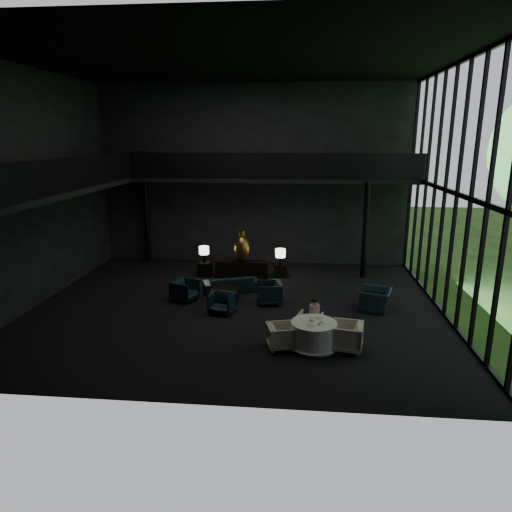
# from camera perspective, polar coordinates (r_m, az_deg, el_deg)

# --- Properties ---
(floor) EXTENTS (14.00, 12.00, 0.02)m
(floor) POSITION_cam_1_polar(r_m,az_deg,el_deg) (15.92, -2.41, -6.39)
(floor) COLOR black
(floor) RESTS_ON ground
(ceiling) EXTENTS (14.00, 12.00, 0.02)m
(ceiling) POSITION_cam_1_polar(r_m,az_deg,el_deg) (15.04, -2.76, 23.39)
(ceiling) COLOR black
(ceiling) RESTS_ON ground
(wall_back) EXTENTS (14.00, 0.04, 8.00)m
(wall_back) POSITION_cam_1_polar(r_m,az_deg,el_deg) (20.89, -0.27, 9.94)
(wall_back) COLOR black
(wall_back) RESTS_ON ground
(wall_front) EXTENTS (14.00, 0.04, 8.00)m
(wall_front) POSITION_cam_1_polar(r_m,az_deg,el_deg) (9.12, -7.80, 3.73)
(wall_front) COLOR black
(wall_front) RESTS_ON ground
(wall_left) EXTENTS (0.04, 12.00, 8.00)m
(wall_left) POSITION_cam_1_polar(r_m,az_deg,el_deg) (17.37, -26.31, 7.50)
(wall_left) COLOR black
(wall_left) RESTS_ON ground
(curtain_wall) EXTENTS (0.20, 12.00, 8.00)m
(curtain_wall) POSITION_cam_1_polar(r_m,az_deg,el_deg) (15.60, 23.83, 7.12)
(curtain_wall) COLOR black
(curtain_wall) RESTS_ON ground
(mezzanine_left) EXTENTS (2.00, 12.00, 0.25)m
(mezzanine_left) POSITION_cam_1_polar(r_m,az_deg,el_deg) (16.87, -23.39, 7.64)
(mezzanine_left) COLOR black
(mezzanine_left) RESTS_ON wall_left
(mezzanine_back) EXTENTS (12.00, 2.00, 0.25)m
(mezzanine_back) POSITION_cam_1_polar(r_m,az_deg,el_deg) (19.82, 2.36, 9.68)
(mezzanine_back) COLOR black
(mezzanine_back) RESTS_ON wall_back
(railing_left) EXTENTS (0.06, 12.00, 1.00)m
(railing_left) POSITION_cam_1_polar(r_m,az_deg,el_deg) (16.36, -20.49, 9.85)
(railing_left) COLOR black
(railing_left) RESTS_ON mezzanine_left
(railing_back) EXTENTS (12.00, 0.06, 1.00)m
(railing_back) POSITION_cam_1_polar(r_m,az_deg,el_deg) (18.78, 2.21, 11.24)
(railing_back) COLOR black
(railing_back) RESTS_ON mezzanine_back
(column_nw) EXTENTS (0.24, 0.24, 4.00)m
(column_nw) POSITION_cam_1_polar(r_m,az_deg,el_deg) (21.92, -13.50, 4.49)
(column_nw) COLOR black
(column_nw) RESTS_ON floor
(column_ne) EXTENTS (0.24, 0.24, 4.00)m
(column_ne) POSITION_cam_1_polar(r_m,az_deg,el_deg) (19.27, 13.50, 3.14)
(column_ne) COLOR black
(column_ne) RESTS_ON floor
(console) EXTENTS (2.19, 0.50, 0.70)m
(console) POSITION_cam_1_polar(r_m,az_deg,el_deg) (19.12, -1.76, -1.65)
(console) COLOR black
(console) RESTS_ON floor
(bronze_urn) EXTENTS (0.70, 0.70, 1.30)m
(bronze_urn) POSITION_cam_1_polar(r_m,az_deg,el_deg) (18.90, -1.77, 1.00)
(bronze_urn) COLOR #A87A2A
(bronze_urn) RESTS_ON console
(side_table_left) EXTENTS (0.54, 0.54, 0.60)m
(side_table_left) POSITION_cam_1_polar(r_m,az_deg,el_deg) (19.45, -6.41, -1.60)
(side_table_left) COLOR black
(side_table_left) RESTS_ON floor
(table_lamp_left) EXTENTS (0.41, 0.41, 0.69)m
(table_lamp_left) POSITION_cam_1_polar(r_m,az_deg,el_deg) (19.19, -6.51, 0.63)
(table_lamp_left) COLOR black
(table_lamp_left) RESTS_ON side_table_left
(side_table_right) EXTENTS (0.49, 0.49, 0.54)m
(side_table_right) POSITION_cam_1_polar(r_m,az_deg,el_deg) (19.21, 3.06, -1.83)
(side_table_right) COLOR black
(side_table_right) RESTS_ON floor
(table_lamp_right) EXTENTS (0.42, 0.42, 0.70)m
(table_lamp_right) POSITION_cam_1_polar(r_m,az_deg,el_deg) (18.82, 3.07, 0.27)
(table_lamp_right) COLOR black
(table_lamp_right) RESTS_ON side_table_right
(sofa) EXTENTS (2.18, 1.29, 0.82)m
(sofa) POSITION_cam_1_polar(r_m,az_deg,el_deg) (17.37, -3.13, -3.15)
(sofa) COLOR black
(sofa) RESTS_ON floor
(lounge_armchair_west) EXTENTS (1.07, 1.10, 0.89)m
(lounge_armchair_west) POSITION_cam_1_polar(r_m,az_deg,el_deg) (16.57, -8.88, -4.05)
(lounge_armchair_west) COLOR black
(lounge_armchair_west) RESTS_ON floor
(lounge_armchair_east) EXTENTS (0.99, 1.04, 0.94)m
(lounge_armchair_east) POSITION_cam_1_polar(r_m,az_deg,el_deg) (16.09, 1.67, -4.35)
(lounge_armchair_east) COLOR black
(lounge_armchair_east) RESTS_ON floor
(lounge_armchair_south) EXTENTS (0.90, 0.86, 0.78)m
(lounge_armchair_south) POSITION_cam_1_polar(r_m,az_deg,el_deg) (15.27, -4.27, -5.78)
(lounge_armchair_south) COLOR black
(lounge_armchair_south) RESTS_ON floor
(window_armchair) EXTENTS (1.04, 1.32, 1.01)m
(window_armchair) POSITION_cam_1_polar(r_m,az_deg,el_deg) (16.03, 14.76, -4.80)
(window_armchair) COLOR black
(window_armchair) RESTS_ON floor
(coffee_table) EXTENTS (0.98, 0.98, 0.43)m
(coffee_table) POSITION_cam_1_polar(r_m,az_deg,el_deg) (16.47, -3.92, -4.88)
(coffee_table) COLOR black
(coffee_table) RESTS_ON floor
(dining_table) EXTENTS (1.45, 1.45, 0.75)m
(dining_table) POSITION_cam_1_polar(r_m,az_deg,el_deg) (13.00, 7.21, -9.92)
(dining_table) COLOR white
(dining_table) RESTS_ON floor
(dining_chair_north) EXTENTS (0.75, 0.72, 0.63)m
(dining_chair_north) POSITION_cam_1_polar(r_m,az_deg,el_deg) (13.85, 6.69, -8.37)
(dining_chair_north) COLOR beige
(dining_chair_north) RESTS_ON floor
(dining_chair_east) EXTENTS (1.02, 1.07, 0.96)m
(dining_chair_east) POSITION_cam_1_polar(r_m,az_deg,el_deg) (12.95, 11.28, -9.48)
(dining_chair_east) COLOR beige
(dining_chair_east) RESTS_ON floor
(dining_chair_west) EXTENTS (0.84, 0.87, 0.75)m
(dining_chair_west) POSITION_cam_1_polar(r_m,az_deg,el_deg) (12.88, 3.17, -9.86)
(dining_chair_west) COLOR silver
(dining_chair_west) RESTS_ON floor
(child) EXTENTS (0.30, 0.30, 0.65)m
(child) POSITION_cam_1_polar(r_m,az_deg,el_deg) (13.76, 7.32, -6.51)
(child) COLOR pink
(child) RESTS_ON dining_chair_north
(plate_a) EXTENTS (0.32, 0.32, 0.02)m
(plate_a) POSITION_cam_1_polar(r_m,az_deg,el_deg) (12.62, 6.88, -8.55)
(plate_a) COLOR white
(plate_a) RESTS_ON dining_table
(plate_b) EXTENTS (0.29, 0.29, 0.02)m
(plate_b) POSITION_cam_1_polar(r_m,az_deg,el_deg) (13.09, 7.79, -7.72)
(plate_b) COLOR white
(plate_b) RESTS_ON dining_table
(saucer) EXTENTS (0.19, 0.19, 0.01)m
(saucer) POSITION_cam_1_polar(r_m,az_deg,el_deg) (12.75, 8.32, -8.37)
(saucer) COLOR white
(saucer) RESTS_ON dining_table
(coffee_cup) EXTENTS (0.10, 0.10, 0.06)m
(coffee_cup) POSITION_cam_1_polar(r_m,az_deg,el_deg) (12.79, 8.19, -8.13)
(coffee_cup) COLOR white
(coffee_cup) RESTS_ON saucer
(cereal_bowl) EXTENTS (0.15, 0.15, 0.08)m
(cereal_bowl) POSITION_cam_1_polar(r_m,az_deg,el_deg) (12.91, 6.98, -7.87)
(cereal_bowl) COLOR white
(cereal_bowl) RESTS_ON dining_table
(cream_pot) EXTENTS (0.06, 0.06, 0.07)m
(cream_pot) POSITION_cam_1_polar(r_m,az_deg,el_deg) (12.64, 7.85, -8.42)
(cream_pot) COLOR #99999E
(cream_pot) RESTS_ON dining_table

